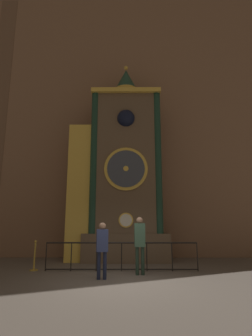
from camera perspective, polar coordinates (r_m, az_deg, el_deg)
The scene contains 7 objects.
ground_plane at distance 8.02m, azimuth -1.19°, elevation -23.60°, with size 28.00×28.00×0.00m, color brown.
cathedral_back_wall at distance 14.46m, azimuth -0.87°, elevation 13.95°, with size 24.00×0.32×15.81m.
clock_tower at distance 12.03m, azimuth -1.57°, elevation -1.00°, with size 4.42×1.84×9.31m.
railing_fence at distance 9.56m, azimuth -0.96°, elevation -18.34°, with size 5.28×0.05×0.96m.
visitor_near at distance 8.25m, azimuth -5.22°, elevation -16.30°, with size 0.38×0.28×1.64m.
visitor_far at distance 8.86m, azimuth 3.01°, elevation -15.30°, with size 0.35×0.24×1.81m.
stanchion_post at distance 10.22m, azimuth -19.33°, elevation -18.49°, with size 0.28×0.28×1.02m.
Camera 1 is at (0.19, -7.84, 1.68)m, focal length 28.00 mm.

